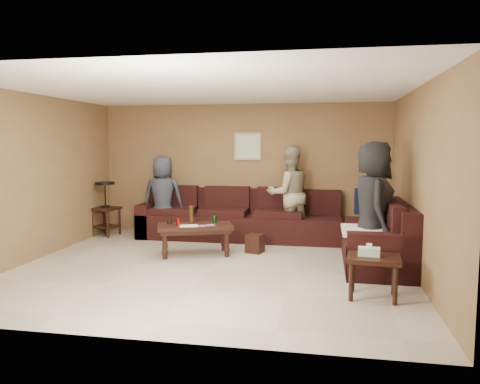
{
  "coord_description": "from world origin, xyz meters",
  "views": [
    {
      "loc": [
        1.57,
        -6.32,
        1.77
      ],
      "look_at": [
        0.25,
        0.85,
        1.0
      ],
      "focal_mm": 35.0,
      "sensor_mm": 36.0,
      "label": 1
    }
  ],
  "objects_px": {
    "sectional_sofa": "(280,228)",
    "person_middle": "(289,194)",
    "waste_bin": "(255,243)",
    "person_left": "(163,197)",
    "side_table_right": "(373,262)",
    "coffee_table": "(195,229)",
    "end_table_left": "(106,208)",
    "person_right": "(373,206)"
  },
  "relations": [
    {
      "from": "sectional_sofa",
      "to": "person_middle",
      "type": "distance_m",
      "value": 0.75
    },
    {
      "from": "person_middle",
      "to": "waste_bin",
      "type": "bearing_deg",
      "value": 40.19
    },
    {
      "from": "person_left",
      "to": "side_table_right",
      "type": "bearing_deg",
      "value": 136.3
    },
    {
      "from": "side_table_right",
      "to": "person_left",
      "type": "xyz_separation_m",
      "value": [
        -3.51,
        2.83,
        0.35
      ]
    },
    {
      "from": "coffee_table",
      "to": "sectional_sofa",
      "type": "bearing_deg",
      "value": 32.65
    },
    {
      "from": "end_table_left",
      "to": "person_middle",
      "type": "distance_m",
      "value": 3.49
    },
    {
      "from": "waste_bin",
      "to": "person_middle",
      "type": "distance_m",
      "value": 1.31
    },
    {
      "from": "coffee_table",
      "to": "person_left",
      "type": "distance_m",
      "value": 1.56
    },
    {
      "from": "coffee_table",
      "to": "person_left",
      "type": "relative_size",
      "value": 0.85
    },
    {
      "from": "coffee_table",
      "to": "person_left",
      "type": "xyz_separation_m",
      "value": [
        -0.95,
        1.19,
        0.35
      ]
    },
    {
      "from": "sectional_sofa",
      "to": "person_right",
      "type": "bearing_deg",
      "value": -39.81
    },
    {
      "from": "coffee_table",
      "to": "waste_bin",
      "type": "bearing_deg",
      "value": 19.56
    },
    {
      "from": "person_right",
      "to": "waste_bin",
      "type": "bearing_deg",
      "value": 63.95
    },
    {
      "from": "coffee_table",
      "to": "person_middle",
      "type": "bearing_deg",
      "value": 44.18
    },
    {
      "from": "end_table_left",
      "to": "person_right",
      "type": "relative_size",
      "value": 0.57
    },
    {
      "from": "person_left",
      "to": "person_right",
      "type": "relative_size",
      "value": 0.85
    },
    {
      "from": "side_table_right",
      "to": "waste_bin",
      "type": "distance_m",
      "value": 2.58
    },
    {
      "from": "person_right",
      "to": "end_table_left",
      "type": "bearing_deg",
      "value": 67.34
    },
    {
      "from": "person_left",
      "to": "end_table_left",
      "type": "bearing_deg",
      "value": -4.91
    },
    {
      "from": "person_left",
      "to": "person_middle",
      "type": "bearing_deg",
      "value": 178.65
    },
    {
      "from": "end_table_left",
      "to": "person_middle",
      "type": "bearing_deg",
      "value": 2.37
    },
    {
      "from": "sectional_sofa",
      "to": "waste_bin",
      "type": "xyz_separation_m",
      "value": [
        -0.35,
        -0.48,
        -0.18
      ]
    },
    {
      "from": "side_table_right",
      "to": "person_right",
      "type": "bearing_deg",
      "value": 85.1
    },
    {
      "from": "person_middle",
      "to": "end_table_left",
      "type": "bearing_deg",
      "value": -22.88
    },
    {
      "from": "coffee_table",
      "to": "person_middle",
      "type": "distance_m",
      "value": 1.96
    },
    {
      "from": "side_table_right",
      "to": "waste_bin",
      "type": "relative_size",
      "value": 2.11
    },
    {
      "from": "sectional_sofa",
      "to": "side_table_right",
      "type": "relative_size",
      "value": 7.37
    },
    {
      "from": "person_left",
      "to": "person_right",
      "type": "xyz_separation_m",
      "value": [
        3.62,
        -1.56,
        0.13
      ]
    },
    {
      "from": "waste_bin",
      "to": "person_right",
      "type": "bearing_deg",
      "value": -21.44
    },
    {
      "from": "end_table_left",
      "to": "side_table_right",
      "type": "distance_m",
      "value": 5.46
    },
    {
      "from": "side_table_right",
      "to": "waste_bin",
      "type": "bearing_deg",
      "value": 130.11
    },
    {
      "from": "side_table_right",
      "to": "person_left",
      "type": "height_order",
      "value": "person_left"
    },
    {
      "from": "side_table_right",
      "to": "person_right",
      "type": "distance_m",
      "value": 1.36
    },
    {
      "from": "person_left",
      "to": "person_middle",
      "type": "relative_size",
      "value": 0.89
    },
    {
      "from": "coffee_table",
      "to": "side_table_right",
      "type": "height_order",
      "value": "coffee_table"
    },
    {
      "from": "coffee_table",
      "to": "person_right",
      "type": "height_order",
      "value": "person_right"
    },
    {
      "from": "waste_bin",
      "to": "person_middle",
      "type": "height_order",
      "value": "person_middle"
    },
    {
      "from": "person_right",
      "to": "side_table_right",
      "type": "bearing_deg",
      "value": 170.5
    },
    {
      "from": "side_table_right",
      "to": "person_left",
      "type": "bearing_deg",
      "value": 141.2
    },
    {
      "from": "sectional_sofa",
      "to": "end_table_left",
      "type": "xyz_separation_m",
      "value": [
        -3.36,
        0.38,
        0.21
      ]
    },
    {
      "from": "end_table_left",
      "to": "side_table_right",
      "type": "bearing_deg",
      "value": -31.21
    },
    {
      "from": "sectional_sofa",
      "to": "person_right",
      "type": "relative_size",
      "value": 2.59
    }
  ]
}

